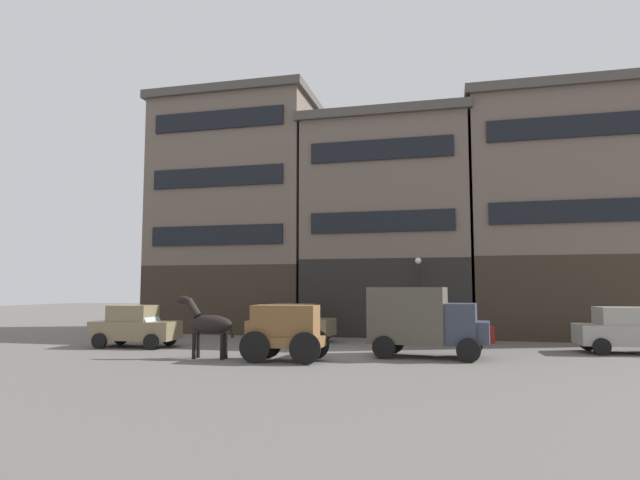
{
  "coord_description": "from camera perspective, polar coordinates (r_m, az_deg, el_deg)",
  "views": [
    {
      "loc": [
        3.56,
        -21.04,
        2.59
      ],
      "look_at": [
        -2.09,
        1.98,
        4.73
      ],
      "focal_mm": 29.84,
      "sensor_mm": 36.0,
      "label": 1
    }
  ],
  "objects": [
    {
      "name": "building_center_left",
      "position": [
        31.35,
        7.34,
        1.49
      ],
      "size": [
        9.51,
        7.1,
        12.33
      ],
      "color": "black",
      "rests_on": "ground_plane"
    },
    {
      "name": "draft_horse",
      "position": [
        20.29,
        -11.94,
        -8.79
      ],
      "size": [
        2.35,
        0.63,
        2.3
      ],
      "color": "black",
      "rests_on": "ground_plane"
    },
    {
      "name": "sedan_dark",
      "position": [
        24.68,
        29.91,
        -8.38
      ],
      "size": [
        3.8,
        2.06,
        1.83
      ],
      "color": "gray",
      "rests_on": "ground_plane"
    },
    {
      "name": "streetlamp_curbside",
      "position": [
        27.12,
        10.52,
        -4.91
      ],
      "size": [
        0.32,
        0.32,
        4.12
      ],
      "color": "black",
      "rests_on": "ground_plane"
    },
    {
      "name": "cargo_wagon",
      "position": [
        19.21,
        -3.89,
        -9.46
      ],
      "size": [
        2.93,
        1.55,
        1.98
      ],
      "color": "brown",
      "rests_on": "ground_plane"
    },
    {
      "name": "building_center_right",
      "position": [
        31.74,
        24.24,
        2.49
      ],
      "size": [
        9.76,
        7.1,
        13.07
      ],
      "color": "#33281E",
      "rests_on": "ground_plane"
    },
    {
      "name": "fire_hydrant_curbside",
      "position": [
        26.59,
        17.98,
        -9.59
      ],
      "size": [
        0.24,
        0.24,
        0.83
      ],
      "color": "maroon",
      "rests_on": "ground_plane"
    },
    {
      "name": "ground_plane",
      "position": [
        21.49,
        4.25,
        -12.08
      ],
      "size": [
        120.0,
        120.0,
        0.0
      ],
      "primitive_type": "plane",
      "color": "#605B56"
    },
    {
      "name": "sedan_parked_curb",
      "position": [
        25.12,
        -19.23,
        -8.71
      ],
      "size": [
        3.79,
        2.04,
        1.83
      ],
      "color": "#7A6B4C",
      "rests_on": "ground_plane"
    },
    {
      "name": "pedestrian_officer",
      "position": [
        24.78,
        7.87,
        -8.84
      ],
      "size": [
        0.49,
        0.49,
        1.79
      ],
      "color": "black",
      "rests_on": "ground_plane"
    },
    {
      "name": "building_far_left",
      "position": [
        33.82,
        -8.68,
        2.81
      ],
      "size": [
        9.93,
        7.1,
        14.43
      ],
      "color": "#33281E",
      "rests_on": "ground_plane"
    },
    {
      "name": "delivery_truck_near",
      "position": [
        20.64,
        11.05,
        -8.31
      ],
      "size": [
        4.48,
        2.44,
        2.62
      ],
      "color": "#333847",
      "rests_on": "ground_plane"
    },
    {
      "name": "sedan_light",
      "position": [
        26.17,
        -2.74,
        -8.84
      ],
      "size": [
        3.84,
        2.16,
        1.83
      ],
      "color": "#7A6B4C",
      "rests_on": "ground_plane"
    }
  ]
}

